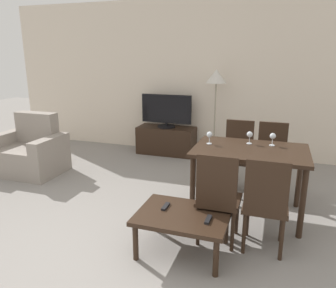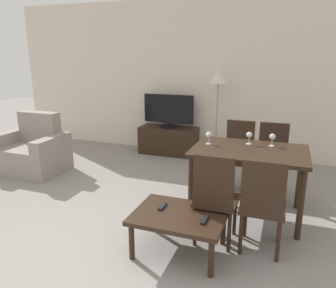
{
  "view_description": "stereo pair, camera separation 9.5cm",
  "coord_description": "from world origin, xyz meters",
  "px_view_note": "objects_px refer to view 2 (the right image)",
  "views": [
    {
      "loc": [
        1.51,
        -1.99,
        1.78
      ],
      "look_at": [
        0.2,
        1.87,
        0.65
      ],
      "focal_mm": 35.0,
      "sensor_mm": 36.0,
      "label": 1
    },
    {
      "loc": [
        1.6,
        -1.96,
        1.78
      ],
      "look_at": [
        0.2,
        1.87,
        0.65
      ],
      "focal_mm": 35.0,
      "sensor_mm": 36.0,
      "label": 2
    }
  ],
  "objects_px": {
    "dining_table": "(249,158)",
    "dining_chair_near": "(215,196)",
    "coffee_table": "(179,218)",
    "remote_secondary": "(204,220)",
    "tv_stand": "(169,140)",
    "armchair": "(32,152)",
    "tv": "(169,111)",
    "remote_primary": "(162,206)",
    "wine_glass_left": "(272,137)",
    "dining_chair_near_right": "(263,203)",
    "wine_glass_center": "(209,136)",
    "dining_chair_far_left": "(238,152)",
    "floor_lamp": "(218,82)",
    "wine_glass_right": "(249,136)",
    "dining_chair_far": "(272,156)"
  },
  "relations": [
    {
      "from": "armchair",
      "to": "wine_glass_left",
      "type": "height_order",
      "value": "wine_glass_left"
    },
    {
      "from": "tv_stand",
      "to": "dining_chair_near",
      "type": "height_order",
      "value": "dining_chair_near"
    },
    {
      "from": "tv",
      "to": "dining_chair_far",
      "type": "bearing_deg",
      "value": -32.57
    },
    {
      "from": "dining_chair_far",
      "to": "remote_secondary",
      "type": "relative_size",
      "value": 6.13
    },
    {
      "from": "tv_stand",
      "to": "remote_secondary",
      "type": "bearing_deg",
      "value": -64.55
    },
    {
      "from": "wine_glass_center",
      "to": "remote_primary",
      "type": "bearing_deg",
      "value": -102.26
    },
    {
      "from": "wine_glass_center",
      "to": "dining_table",
      "type": "bearing_deg",
      "value": -5.7
    },
    {
      "from": "coffee_table",
      "to": "remote_secondary",
      "type": "xyz_separation_m",
      "value": [
        0.24,
        -0.06,
        0.06
      ]
    },
    {
      "from": "wine_glass_left",
      "to": "wine_glass_right",
      "type": "relative_size",
      "value": 1.0
    },
    {
      "from": "dining_chair_near_right",
      "to": "wine_glass_center",
      "type": "relative_size",
      "value": 6.3
    },
    {
      "from": "wine_glass_center",
      "to": "dining_chair_near_right",
      "type": "bearing_deg",
      "value": -48.79
    },
    {
      "from": "floor_lamp",
      "to": "wine_glass_center",
      "type": "height_order",
      "value": "floor_lamp"
    },
    {
      "from": "dining_chair_near",
      "to": "wine_glass_center",
      "type": "xyz_separation_m",
      "value": [
        -0.26,
        0.78,
        0.37
      ]
    },
    {
      "from": "tv",
      "to": "tv_stand",
      "type": "bearing_deg",
      "value": 90.0
    },
    {
      "from": "coffee_table",
      "to": "dining_table",
      "type": "distance_m",
      "value": 1.13
    },
    {
      "from": "coffee_table",
      "to": "dining_chair_far",
      "type": "height_order",
      "value": "dining_chair_far"
    },
    {
      "from": "dining_table",
      "to": "dining_chair_near",
      "type": "height_order",
      "value": "dining_chair_near"
    },
    {
      "from": "tv_stand",
      "to": "tv",
      "type": "bearing_deg",
      "value": -90.0
    },
    {
      "from": "dining_table",
      "to": "dining_chair_near_right",
      "type": "bearing_deg",
      "value": -73.72
    },
    {
      "from": "dining_chair_far_left",
      "to": "dining_chair_far",
      "type": "bearing_deg",
      "value": 0.0
    },
    {
      "from": "tv_stand",
      "to": "wine_glass_left",
      "type": "bearing_deg",
      "value": -42.71
    },
    {
      "from": "dining_chair_near",
      "to": "floor_lamp",
      "type": "relative_size",
      "value": 0.6
    },
    {
      "from": "armchair",
      "to": "wine_glass_left",
      "type": "relative_size",
      "value": 7.08
    },
    {
      "from": "dining_chair_far_left",
      "to": "wine_glass_center",
      "type": "xyz_separation_m",
      "value": [
        -0.26,
        -0.69,
        0.37
      ]
    },
    {
      "from": "dining_chair_near_right",
      "to": "wine_glass_center",
      "type": "xyz_separation_m",
      "value": [
        -0.68,
        0.78,
        0.37
      ]
    },
    {
      "from": "dining_chair_near",
      "to": "remote_secondary",
      "type": "height_order",
      "value": "dining_chair_near"
    },
    {
      "from": "floor_lamp",
      "to": "remote_primary",
      "type": "height_order",
      "value": "floor_lamp"
    },
    {
      "from": "tv",
      "to": "wine_glass_right",
      "type": "distance_m",
      "value": 2.35
    },
    {
      "from": "tv_stand",
      "to": "wine_glass_left",
      "type": "height_order",
      "value": "wine_glass_left"
    },
    {
      "from": "armchair",
      "to": "remote_secondary",
      "type": "bearing_deg",
      "value": -23.49
    },
    {
      "from": "tv",
      "to": "dining_chair_far_left",
      "type": "bearing_deg",
      "value": -39.72
    },
    {
      "from": "remote_secondary",
      "to": "remote_primary",
      "type": "bearing_deg",
      "value": 164.62
    },
    {
      "from": "remote_primary",
      "to": "remote_secondary",
      "type": "xyz_separation_m",
      "value": [
        0.43,
        -0.12,
        0.0
      ]
    },
    {
      "from": "wine_glass_left",
      "to": "dining_chair_far_left",
      "type": "bearing_deg",
      "value": 129.3
    },
    {
      "from": "tv_stand",
      "to": "armchair",
      "type": "bearing_deg",
      "value": -136.44
    },
    {
      "from": "coffee_table",
      "to": "floor_lamp",
      "type": "bearing_deg",
      "value": 95.4
    },
    {
      "from": "dining_chair_near",
      "to": "remote_primary",
      "type": "relative_size",
      "value": 6.13
    },
    {
      "from": "remote_secondary",
      "to": "wine_glass_center",
      "type": "xyz_separation_m",
      "value": [
        -0.23,
        1.06,
        0.48
      ]
    },
    {
      "from": "remote_primary",
      "to": "wine_glass_left",
      "type": "height_order",
      "value": "wine_glass_left"
    },
    {
      "from": "armchair",
      "to": "remote_secondary",
      "type": "xyz_separation_m",
      "value": [
        3.08,
        -1.34,
        0.09
      ]
    },
    {
      "from": "wine_glass_left",
      "to": "wine_glass_center",
      "type": "xyz_separation_m",
      "value": [
        -0.69,
        -0.16,
        0.0
      ]
    },
    {
      "from": "dining_chair_near",
      "to": "wine_glass_left",
      "type": "xyz_separation_m",
      "value": [
        0.43,
        0.94,
        0.37
      ]
    },
    {
      "from": "wine_glass_center",
      "to": "tv_stand",
      "type": "bearing_deg",
      "value": 122.0
    },
    {
      "from": "armchair",
      "to": "dining_chair_near",
      "type": "height_order",
      "value": "dining_chair_near"
    },
    {
      "from": "dining_chair_far_left",
      "to": "tv",
      "type": "bearing_deg",
      "value": 140.28
    },
    {
      "from": "remote_primary",
      "to": "remote_secondary",
      "type": "distance_m",
      "value": 0.45
    },
    {
      "from": "dining_chair_near_right",
      "to": "dining_table",
      "type": "bearing_deg",
      "value": 106.28
    },
    {
      "from": "wine_glass_right",
      "to": "remote_secondary",
      "type": "bearing_deg",
      "value": -99.68
    },
    {
      "from": "dining_chair_near_right",
      "to": "coffee_table",
      "type": "bearing_deg",
      "value": -162.01
    },
    {
      "from": "coffee_table",
      "to": "remote_secondary",
      "type": "bearing_deg",
      "value": -12.77
    }
  ]
}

